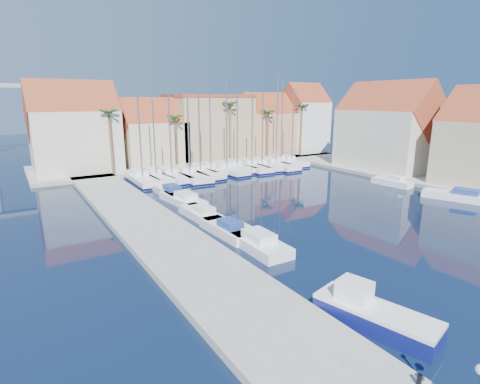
# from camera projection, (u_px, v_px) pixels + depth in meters

# --- Properties ---
(ground) EXTENTS (260.00, 260.00, 0.00)m
(ground) POSITION_uv_depth(u_px,v_px,m) (375.00, 279.00, 23.82)
(ground) COLOR black
(ground) RESTS_ON ground
(quay_west) EXTENTS (6.00, 77.00, 0.50)m
(quay_west) POSITION_uv_depth(u_px,v_px,m) (164.00, 238.00, 30.27)
(quay_west) COLOR gray
(quay_west) RESTS_ON ground
(shore_north) EXTENTS (54.00, 16.00, 0.50)m
(shore_north) POSITION_uv_depth(u_px,v_px,m) (195.00, 161.00, 68.44)
(shore_north) COLOR gray
(shore_north) RESTS_ON ground
(shore_east) EXTENTS (12.00, 60.00, 0.50)m
(shore_east) POSITION_uv_depth(u_px,v_px,m) (438.00, 179.00, 52.54)
(shore_east) COLOR gray
(shore_east) RESTS_ON ground
(bollard) EXTENTS (0.19, 0.19, 0.47)m
(bollard) POSITION_uv_depth(u_px,v_px,m) (419.00, 380.00, 14.25)
(bollard) COLOR black
(bollard) RESTS_ON quay_west
(fishing_boat) EXTENTS (3.44, 6.34, 2.11)m
(fishing_boat) POSITION_uv_depth(u_px,v_px,m) (372.00, 313.00, 18.73)
(fishing_boat) COLOR #0F1559
(fishing_boat) RESTS_ON ground
(motorboat_west_0) EXTENTS (2.48, 7.41, 1.40)m
(motorboat_west_0) POSITION_uv_depth(u_px,v_px,m) (254.00, 240.00, 29.00)
(motorboat_west_0) COLOR white
(motorboat_west_0) RESTS_ON ground
(motorboat_west_1) EXTENTS (2.15, 6.21, 1.40)m
(motorboat_west_1) POSITION_uv_depth(u_px,v_px,m) (227.00, 229.00, 31.57)
(motorboat_west_1) COLOR white
(motorboat_west_1) RESTS_ON ground
(motorboat_west_2) EXTENTS (2.14, 6.21, 1.40)m
(motorboat_west_2) POSITION_uv_depth(u_px,v_px,m) (202.00, 214.00, 35.71)
(motorboat_west_2) COLOR white
(motorboat_west_2) RESTS_ON ground
(motorboat_west_3) EXTENTS (2.89, 7.32, 1.40)m
(motorboat_west_3) POSITION_uv_depth(u_px,v_px,m) (183.00, 199.00, 40.99)
(motorboat_west_3) COLOR white
(motorboat_west_3) RESTS_ON ground
(motorboat_west_4) EXTENTS (2.29, 6.75, 1.40)m
(motorboat_west_4) POSITION_uv_depth(u_px,v_px,m) (170.00, 191.00, 44.39)
(motorboat_west_4) COLOR white
(motorboat_west_4) RESTS_ON ground
(motorboat_east_0) EXTENTS (4.57, 7.63, 1.40)m
(motorboat_east_0) POSITION_uv_depth(u_px,v_px,m) (459.00, 196.00, 42.42)
(motorboat_east_0) COLOR white
(motorboat_east_0) RESTS_ON ground
(motorboat_east_1) EXTENTS (2.07, 5.39, 1.40)m
(motorboat_east_1) POSITION_uv_depth(u_px,v_px,m) (392.00, 182.00, 49.60)
(motorboat_east_1) COLOR white
(motorboat_east_1) RESTS_ON ground
(sailboat_0) EXTENTS (3.01, 10.54, 14.98)m
(sailboat_0) POSITION_uv_depth(u_px,v_px,m) (141.00, 178.00, 51.43)
(sailboat_0) COLOR white
(sailboat_0) RESTS_ON ground
(sailboat_1) EXTENTS (2.81, 9.22, 11.19)m
(sailboat_1) POSITION_uv_depth(u_px,v_px,m) (155.00, 177.00, 52.59)
(sailboat_1) COLOR white
(sailboat_1) RESTS_ON ground
(sailboat_2) EXTENTS (3.33, 10.36, 13.16)m
(sailboat_2) POSITION_uv_depth(u_px,v_px,m) (170.00, 175.00, 53.40)
(sailboat_2) COLOR white
(sailboat_2) RESTS_ON ground
(sailboat_3) EXTENTS (3.98, 12.14, 11.30)m
(sailboat_3) POSITION_uv_depth(u_px,v_px,m) (188.00, 174.00, 54.35)
(sailboat_3) COLOR white
(sailboat_3) RESTS_ON ground
(sailboat_4) EXTENTS (3.64, 11.25, 13.56)m
(sailboat_4) POSITION_uv_depth(u_px,v_px,m) (198.00, 172.00, 56.04)
(sailboat_4) COLOR white
(sailboat_4) RESTS_ON ground
(sailboat_5) EXTENTS (2.69, 8.35, 12.49)m
(sailboat_5) POSITION_uv_depth(u_px,v_px,m) (210.00, 170.00, 57.70)
(sailboat_5) COLOR white
(sailboat_5) RESTS_ON ground
(sailboat_6) EXTENTS (3.48, 10.14, 14.18)m
(sailboat_6) POSITION_uv_depth(u_px,v_px,m) (225.00, 169.00, 58.10)
(sailboat_6) COLOR white
(sailboat_6) RESTS_ON ground
(sailboat_7) EXTENTS (3.14, 9.39, 12.93)m
(sailboat_7) POSITION_uv_depth(u_px,v_px,m) (235.00, 167.00, 60.12)
(sailboat_7) COLOR white
(sailboat_7) RESTS_ON ground
(sailboat_8) EXTENTS (3.56, 10.60, 12.04)m
(sailboat_8) POSITION_uv_depth(u_px,v_px,m) (250.00, 166.00, 60.78)
(sailboat_8) COLOR white
(sailboat_8) RESTS_ON ground
(sailboat_9) EXTENTS (3.36, 9.87, 12.24)m
(sailboat_9) POSITION_uv_depth(u_px,v_px,m) (260.00, 165.00, 61.78)
(sailboat_9) COLOR white
(sailboat_9) RESTS_ON ground
(sailboat_10) EXTENTS (3.21, 11.19, 14.95)m
(sailboat_10) POSITION_uv_depth(u_px,v_px,m) (274.00, 164.00, 62.68)
(sailboat_10) COLOR white
(sailboat_10) RESTS_ON ground
(sailboat_11) EXTENTS (2.88, 8.66, 14.54)m
(sailboat_11) POSITION_uv_depth(u_px,v_px,m) (279.00, 162.00, 64.45)
(sailboat_11) COLOR white
(sailboat_11) RESTS_ON ground
(sailboat_12) EXTENTS (2.60, 8.36, 12.95)m
(sailboat_12) POSITION_uv_depth(u_px,v_px,m) (290.00, 161.00, 65.19)
(sailboat_12) COLOR white
(sailboat_12) RESTS_ON ground
(building_0) EXTENTS (12.30, 9.00, 13.50)m
(building_0) POSITION_uv_depth(u_px,v_px,m) (75.00, 131.00, 55.85)
(building_0) COLOR beige
(building_0) RESTS_ON shore_north
(building_1) EXTENTS (10.30, 8.00, 11.00)m
(building_1) POSITION_uv_depth(u_px,v_px,m) (153.00, 136.00, 62.30)
(building_1) COLOR #CCB490
(building_1) RESTS_ON shore_north
(building_2) EXTENTS (14.20, 10.20, 11.50)m
(building_2) POSITION_uv_depth(u_px,v_px,m) (209.00, 127.00, 68.54)
(building_2) COLOR tan
(building_2) RESTS_ON shore_north
(building_3) EXTENTS (10.30, 8.00, 12.00)m
(building_3) POSITION_uv_depth(u_px,v_px,m) (265.00, 127.00, 73.97)
(building_3) COLOR tan
(building_3) RESTS_ON shore_north
(building_4) EXTENTS (8.30, 8.00, 14.00)m
(building_4) POSITION_uv_depth(u_px,v_px,m) (303.00, 120.00, 77.50)
(building_4) COLOR silver
(building_4) RESTS_ON shore_north
(building_6) EXTENTS (9.00, 14.30, 13.50)m
(building_6) POSITION_uv_depth(u_px,v_px,m) (387.00, 130.00, 58.45)
(building_6) COLOR beige
(building_6) RESTS_ON shore_east
(palm_0) EXTENTS (2.60, 2.60, 10.15)m
(palm_0) POSITION_uv_depth(u_px,v_px,m) (109.00, 114.00, 53.17)
(palm_0) COLOR brown
(palm_0) RESTS_ON shore_north
(palm_1) EXTENTS (2.60, 2.60, 9.15)m
(palm_1) POSITION_uv_depth(u_px,v_px,m) (175.00, 119.00, 58.53)
(palm_1) COLOR brown
(palm_1) RESTS_ON shore_north
(palm_2) EXTENTS (2.60, 2.60, 11.15)m
(palm_2) POSITION_uv_depth(u_px,v_px,m) (230.00, 106.00, 63.21)
(palm_2) COLOR brown
(palm_2) RESTS_ON shore_north
(palm_3) EXTENTS (2.60, 2.60, 9.65)m
(palm_3) POSITION_uv_depth(u_px,v_px,m) (268.00, 114.00, 67.65)
(palm_3) COLOR brown
(palm_3) RESTS_ON shore_north
(palm_4) EXTENTS (2.60, 2.60, 10.65)m
(palm_4) POSITION_uv_depth(u_px,v_px,m) (302.00, 108.00, 71.53)
(palm_4) COLOR brown
(palm_4) RESTS_ON shore_north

